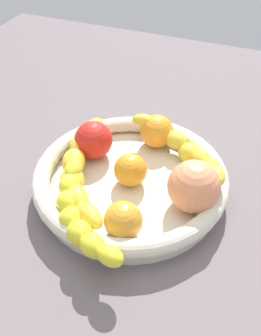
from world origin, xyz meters
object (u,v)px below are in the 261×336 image
Objects in this scene: fruit_bowl at (131,180)px; banana_draped_right at (78,215)px; banana_draped_left at (185,149)px; tomato_red at (93,140)px; orange_mid_left at (157,131)px; orange_mid_right at (123,220)px; peach_blush at (194,186)px; orange_front at (129,169)px; banana_arching_top at (79,169)px.

fruit_bowl is 11.88cm from banana_draped_right.
tomato_red reaches higher than banana_draped_left.
tomato_red is at bearing 153.84° from fruit_bowl.
tomato_red reaches higher than orange_mid_left.
peach_blush reaches higher than orange_mid_right.
banana_draped_left is 3.20× the size of orange_mid_left.
banana_draped_left reaches higher than banana_draped_right.
fruit_bowl is 5.72× the size of orange_mid_right.
fruit_bowl is at bearing 105.97° from orange_mid_right.
orange_front reaches higher than fruit_bowl.
banana_draped_right is 16.81cm from peach_blush.
orange_mid_right reaches higher than banana_draped_right.
banana_arching_top is at bearing -84.45° from tomato_red.
orange_mid_right reaches higher than orange_front.
orange_mid_right reaches higher than fruit_bowl.
orange_front is at bearing 74.79° from banana_draped_right.
fruit_bowl is 1.29× the size of banana_arching_top.
tomato_red is at bearing -143.39° from orange_mid_left.
banana_draped_left is at bearing 47.59° from orange_front.
peach_blush is (10.41, -1.30, 1.27)cm from orange_front.
tomato_red is at bearing 153.55° from orange_front.
banana_draped_right is 2.79× the size of orange_mid_left.
orange_front is at bearing 166.05° from fruit_bowl.
banana_arching_top is (-14.16, -10.07, -0.58)cm from banana_draped_left.
orange_front is 0.67× the size of peach_blush.
orange_mid_left is 0.90× the size of tomato_red.
fruit_bowl is 10.47cm from orange_mid_right.
orange_mid_right is 0.84× the size of tomato_red.
banana_draped_left is 0.78× the size of banana_arching_top.
banana_arching_top reaches higher than fruit_bowl.
banana_arching_top is 3.06× the size of peach_blush.
orange_front is at bearing -132.41° from banana_draped_left.
fruit_bowl is at bearing -13.95° from orange_front.
banana_arching_top is 4.42× the size of orange_mid_right.
fruit_bowl is 4.81× the size of tomato_red.
orange_mid_right is at bearing -51.54° from tomato_red.
tomato_red reaches higher than orange_front.
orange_mid_right is 0.69× the size of peach_blush.
orange_mid_right is (6.10, 1.37, 0.03)cm from banana_draped_right.
banana_draped_left is 9.49cm from peach_blush.
tomato_red is at bearing 128.46° from orange_mid_right.
banana_draped_left is 3.45× the size of orange_mid_right.
orange_front is at bearing 19.61° from banana_arching_top.
banana_draped_right is at bearing -167.34° from orange_mid_right.
banana_draped_right is (-9.87, -18.72, -0.43)cm from banana_draped_left.
banana_draped_right is 3.11× the size of orange_front.
tomato_red is (-11.04, 13.90, 0.51)cm from orange_mid_right.
banana_draped_right reaches higher than fruit_bowl.
banana_draped_right is 0.68× the size of banana_arching_top.
banana_draped_right is at bearing -72.07° from tomato_red.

